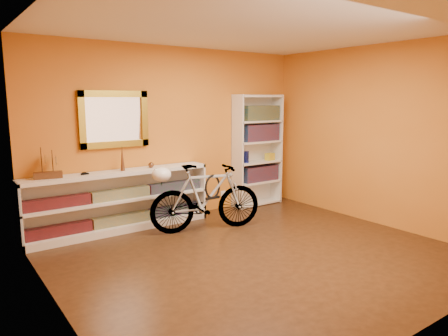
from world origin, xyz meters
TOP-DOWN VIEW (x-y plane):
  - floor at (0.00, 0.00)m, footprint 4.50×4.00m
  - ceiling at (0.00, 0.00)m, footprint 4.50×4.00m
  - back_wall at (0.00, 2.00)m, footprint 4.50×0.01m
  - left_wall at (-2.25, 0.00)m, footprint 0.01×4.00m
  - right_wall at (2.25, 0.00)m, footprint 0.01×4.00m
  - gilt_mirror at (-0.95, 1.97)m, footprint 0.98×0.06m
  - wall_socket at (0.90, 1.99)m, footprint 0.09×0.02m
  - console_unit at (-0.97, 1.81)m, footprint 2.60×0.35m
  - cd_row_lower at (-0.97, 1.79)m, footprint 2.50×0.13m
  - cd_row_upper at (-0.97, 1.79)m, footprint 2.50×0.13m
  - model_ship at (-1.89, 1.81)m, footprint 0.35×0.18m
  - toy_car at (-1.44, 1.81)m, footprint 0.00×0.00m
  - bronze_ornament at (-0.92, 1.81)m, footprint 0.06×0.06m
  - decorative_orb at (-0.49, 1.81)m, footprint 0.08×0.08m
  - bookcase at (1.53, 1.84)m, footprint 0.90×0.30m
  - book_row_a at (1.58, 1.84)m, footprint 0.70×0.22m
  - book_row_b at (1.58, 1.84)m, footprint 0.70×0.22m
  - book_row_c at (1.58, 1.84)m, footprint 0.70×0.22m
  - travel_mug at (1.27, 1.82)m, footprint 0.09×0.09m
  - red_tin at (1.33, 1.87)m, footprint 0.20×0.20m
  - yellow_bag at (1.78, 1.80)m, footprint 0.17×0.13m
  - bicycle at (0.01, 1.14)m, footprint 0.86×1.67m
  - helmet at (-0.58, 1.31)m, footprint 0.26×0.25m
  - u_lock at (0.10, 1.11)m, footprint 0.25×0.03m

SIDE VIEW (x-z plane):
  - floor at x=0.00m, z-range -0.01..0.00m
  - cd_row_lower at x=-0.97m, z-range 0.10..0.24m
  - wall_socket at x=0.90m, z-range 0.21..0.29m
  - console_unit at x=-0.97m, z-range 0.00..0.85m
  - bicycle at x=0.01m, z-range 0.00..0.95m
  - cd_row_upper at x=-0.97m, z-range 0.47..0.60m
  - book_row_a at x=1.58m, z-range 0.42..0.68m
  - u_lock at x=0.10m, z-range 0.49..0.74m
  - yellow_bag at x=1.78m, z-range 0.77..0.89m
  - helmet at x=-0.58m, z-range 0.74..0.93m
  - toy_car at x=-1.44m, z-range 0.85..0.85m
  - travel_mug at x=1.27m, z-range 0.77..0.96m
  - decorative_orb at x=-0.49m, z-range 0.85..0.93m
  - bookcase at x=1.53m, z-range 0.00..1.90m
  - bronze_ornament at x=-0.92m, z-range 0.85..1.20m
  - model_ship at x=-1.89m, z-range 0.85..1.24m
  - book_row_b at x=1.58m, z-range 1.11..1.40m
  - back_wall at x=0.00m, z-range 0.00..2.60m
  - left_wall at x=-2.25m, z-range 0.00..2.60m
  - right_wall at x=2.25m, z-range 0.00..2.60m
  - gilt_mirror at x=-0.95m, z-range 1.16..1.94m
  - red_tin at x=1.33m, z-range 1.46..1.66m
  - book_row_c at x=1.58m, z-range 1.46..1.71m
  - ceiling at x=0.00m, z-range 2.60..2.61m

